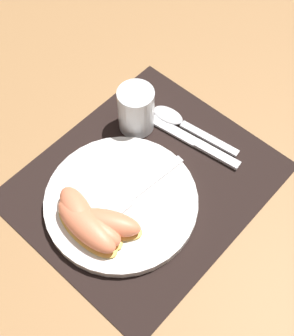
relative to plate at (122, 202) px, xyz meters
The scene contains 11 objects.
ground_plane 0.06m from the plate, ahead, with size 3.00×3.00×0.00m, color #A37547.
placemat 0.06m from the plate, ahead, with size 0.42×0.36×0.00m.
plate is the anchor object (origin of this frame).
juice_glass 0.17m from the plate, 34.54° to the left, with size 0.07×0.07×0.09m.
knife 0.18m from the plate, ahead, with size 0.05×0.22×0.01m.
spoon 0.20m from the plate, 11.69° to the left, with size 0.05×0.18×0.01m.
fork 0.02m from the plate, 30.94° to the right, with size 0.20×0.04×0.00m.
citrus_wedge_0 0.08m from the plate, 158.30° to the left, with size 0.08×0.11×0.04m.
citrus_wedge_1 0.08m from the plate, behind, with size 0.05×0.13×0.04m.
citrus_wedge_2 0.07m from the plate, behind, with size 0.06×0.11×0.04m.
citrus_wedge_3 0.06m from the plate, 158.74° to the right, with size 0.09×0.12×0.04m.
Camera 1 is at (-0.30, -0.28, 0.70)m, focal length 50.00 mm.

